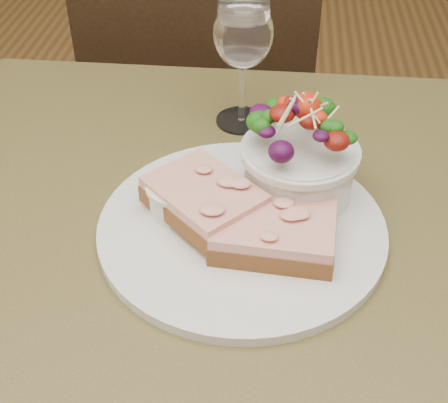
# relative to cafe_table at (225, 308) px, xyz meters

# --- Properties ---
(cafe_table) EXTENTS (0.80, 0.80, 0.75)m
(cafe_table) POSITION_rel_cafe_table_xyz_m (0.00, 0.00, 0.00)
(cafe_table) COLOR #42381C
(cafe_table) RESTS_ON ground
(chair_far) EXTENTS (0.44, 0.44, 0.90)m
(chair_far) POSITION_rel_cafe_table_xyz_m (-0.11, 0.69, -0.36)
(chair_far) COLOR black
(chair_far) RESTS_ON ground
(dinner_plate) EXTENTS (0.31, 0.31, 0.01)m
(dinner_plate) POSITION_rel_cafe_table_xyz_m (0.02, 0.02, 0.11)
(dinner_plate) COLOR silver
(dinner_plate) RESTS_ON cafe_table
(sandwich_front) EXTENTS (0.13, 0.10, 0.03)m
(sandwich_front) POSITION_rel_cafe_table_xyz_m (0.05, -0.00, 0.13)
(sandwich_front) COLOR #4D2C14
(sandwich_front) RESTS_ON dinner_plate
(sandwich_back) EXTENTS (0.15, 0.15, 0.03)m
(sandwich_back) POSITION_rel_cafe_table_xyz_m (-0.03, 0.03, 0.14)
(sandwich_back) COLOR #4D2C14
(sandwich_back) RESTS_ON dinner_plate
(ramekin) EXTENTS (0.07, 0.07, 0.04)m
(ramekin) POSITION_rel_cafe_table_xyz_m (-0.05, 0.04, 0.13)
(ramekin) COLOR silver
(ramekin) RESTS_ON dinner_plate
(salad_bowl) EXTENTS (0.12, 0.12, 0.13)m
(salad_bowl) POSITION_rel_cafe_table_xyz_m (0.07, 0.09, 0.17)
(salad_bowl) COLOR silver
(salad_bowl) RESTS_ON dinner_plate
(garnish) EXTENTS (0.05, 0.04, 0.02)m
(garnish) POSITION_rel_cafe_table_xyz_m (-0.04, 0.09, 0.12)
(garnish) COLOR #0A390A
(garnish) RESTS_ON dinner_plate
(wine_glass) EXTENTS (0.08, 0.08, 0.18)m
(wine_glass) POSITION_rel_cafe_table_xyz_m (-0.00, 0.25, 0.22)
(wine_glass) COLOR white
(wine_glass) RESTS_ON cafe_table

